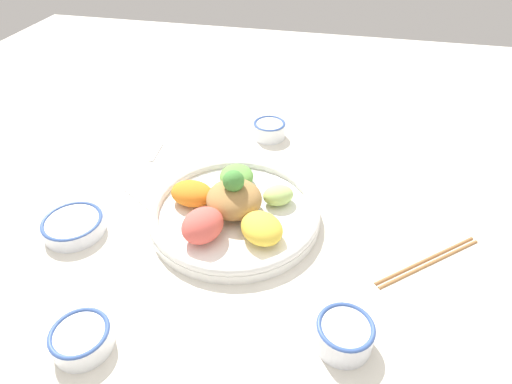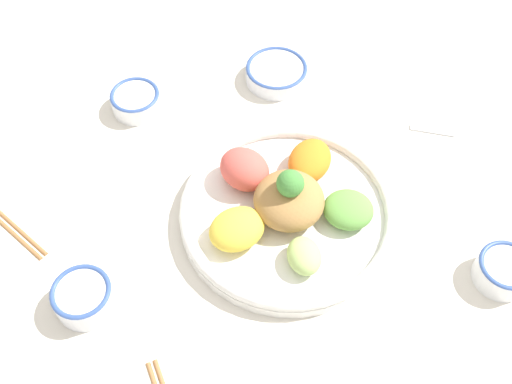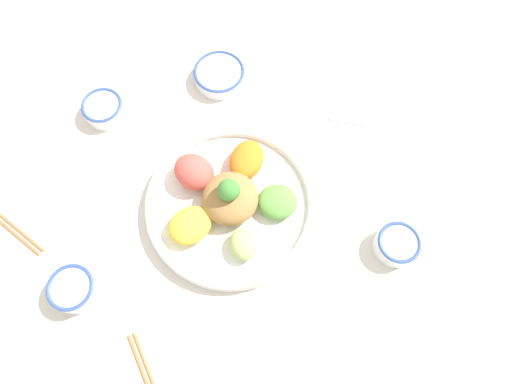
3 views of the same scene
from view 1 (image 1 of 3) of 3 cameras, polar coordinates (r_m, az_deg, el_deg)
The scene contains 9 objects.
ground_plane at distance 0.85m, azimuth -1.51°, elevation -4.64°, with size 2.40×2.40×0.00m, color silver.
salad_platter at distance 0.85m, azimuth -3.04°, elevation -2.34°, with size 0.34×0.34×0.12m.
sauce_bowl_red at distance 0.67m, azimuth 11.70°, elevation -18.01°, with size 0.09×0.09×0.05m.
rice_bowl_blue at distance 0.71m, azimuth -22.27°, elevation -17.58°, with size 0.09×0.09×0.04m.
sauce_bowl_dark at distance 0.90m, azimuth -23.18°, elevation -4.09°, with size 0.11×0.11×0.03m.
rice_bowl_plain at distance 1.11m, azimuth 1.80°, elevation 8.40°, with size 0.08×0.08×0.04m.
chopsticks_pair_far at distance 0.84m, azimuth 22.02°, elevation -8.49°, with size 0.19×0.17×0.01m.
serving_spoon_main at distance 0.97m, azimuth -16.54°, elevation 0.20°, with size 0.12×0.09×0.01m.
serving_spoon_extra at distance 1.12m, azimuth -12.57°, elevation 6.39°, with size 0.05×0.12×0.01m.
Camera 1 is at (0.16, -0.60, 0.58)m, focal length 30.00 mm.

